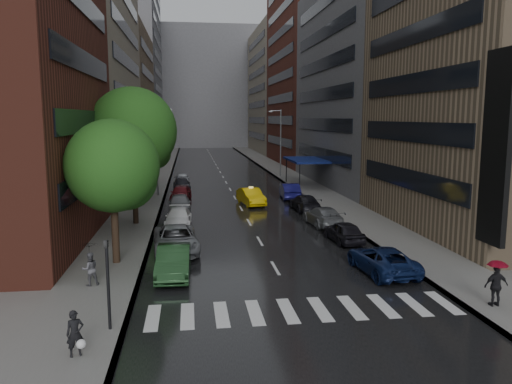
# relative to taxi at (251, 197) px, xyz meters

# --- Properties ---
(ground) EXTENTS (220.00, 220.00, 0.00)m
(ground) POSITION_rel_taxi_xyz_m (-1.11, -23.72, -0.78)
(ground) COLOR gray
(ground) RESTS_ON ground
(road) EXTENTS (14.00, 140.00, 0.01)m
(road) POSITION_rel_taxi_xyz_m (-1.11, 26.28, -0.77)
(road) COLOR black
(road) RESTS_ON ground
(sidewalk_left) EXTENTS (4.00, 140.00, 0.15)m
(sidewalk_left) POSITION_rel_taxi_xyz_m (-10.11, 26.28, -0.70)
(sidewalk_left) COLOR gray
(sidewalk_left) RESTS_ON ground
(sidewalk_right) EXTENTS (4.00, 140.00, 0.15)m
(sidewalk_right) POSITION_rel_taxi_xyz_m (7.89, 26.28, -0.70)
(sidewalk_right) COLOR gray
(sidewalk_right) RESTS_ON ground
(crosswalk) EXTENTS (13.15, 2.80, 0.01)m
(crosswalk) POSITION_rel_taxi_xyz_m (-0.91, -25.72, -0.77)
(crosswalk) COLOR silver
(crosswalk) RESTS_ON ground
(buildings_left) EXTENTS (8.00, 108.00, 38.00)m
(buildings_left) POSITION_rel_taxi_xyz_m (-16.11, 35.07, 15.21)
(buildings_left) COLOR maroon
(buildings_left) RESTS_ON ground
(buildings_right) EXTENTS (8.05, 109.10, 36.00)m
(buildings_right) POSITION_rel_taxi_xyz_m (13.89, 32.98, 14.25)
(buildings_right) COLOR #937A5B
(buildings_right) RESTS_ON ground
(building_far) EXTENTS (40.00, 14.00, 32.00)m
(building_far) POSITION_rel_taxi_xyz_m (-1.11, 94.28, 15.22)
(building_far) COLOR slate
(building_far) RESTS_ON ground
(tree_near) EXTENTS (5.03, 5.03, 8.02)m
(tree_near) POSITION_rel_taxi_xyz_m (-9.71, -17.95, 4.71)
(tree_near) COLOR #382619
(tree_near) RESTS_ON ground
(tree_mid) EXTENTS (6.47, 6.47, 10.32)m
(tree_mid) POSITION_rel_taxi_xyz_m (-9.71, -7.59, 6.29)
(tree_mid) COLOR #382619
(tree_mid) RESTS_ON ground
(tree_far) EXTENTS (4.77, 4.77, 7.60)m
(tree_far) POSITION_rel_taxi_xyz_m (-9.71, 5.94, 4.42)
(tree_far) COLOR #382619
(tree_far) RESTS_ON ground
(taxi) EXTENTS (2.44, 4.94, 1.56)m
(taxi) POSITION_rel_taxi_xyz_m (0.00, 0.00, 0.00)
(taxi) COLOR #E3B90B
(taxi) RESTS_ON ground
(parked_cars_left) EXTENTS (3.02, 40.10, 1.59)m
(parked_cars_left) POSITION_rel_taxi_xyz_m (-6.51, -4.80, -0.03)
(parked_cars_left) COLOR #1B3D1E
(parked_cars_left) RESTS_ON ground
(parked_cars_right) EXTENTS (2.71, 29.37, 1.57)m
(parked_cars_right) POSITION_rel_taxi_xyz_m (4.29, -9.71, -0.06)
(parked_cars_right) COLOR #0F1C46
(parked_cars_right) RESTS_ON ground
(ped_bag_walker) EXTENTS (0.70, 0.56, 1.58)m
(ped_bag_walker) POSITION_rel_taxi_xyz_m (-9.49, -29.00, 0.13)
(ped_bag_walker) COLOR black
(ped_bag_walker) RESTS_ON sidewalk_left
(ped_black_umbrella) EXTENTS (0.96, 0.98, 2.09)m
(ped_black_umbrella) POSITION_rel_taxi_xyz_m (-10.39, -21.71, 0.61)
(ped_black_umbrella) COLOR #535258
(ped_black_umbrella) RESTS_ON sidewalk_left
(ped_red_umbrella) EXTENTS (1.04, 0.82, 2.01)m
(ped_red_umbrella) POSITION_rel_taxi_xyz_m (7.16, -26.69, 0.55)
(ped_red_umbrella) COLOR black
(ped_red_umbrella) RESTS_ON sidewalk_right
(traffic_light) EXTENTS (0.18, 0.15, 3.45)m
(traffic_light) POSITION_rel_taxi_xyz_m (-8.71, -26.93, 1.45)
(traffic_light) COLOR black
(traffic_light) RESTS_ON sidewalk_left
(street_lamp_left) EXTENTS (1.74, 0.22, 9.00)m
(street_lamp_left) POSITION_rel_taxi_xyz_m (-8.83, 6.28, 4.11)
(street_lamp_left) COLOR gray
(street_lamp_left) RESTS_ON sidewalk_left
(street_lamp_right) EXTENTS (1.74, 0.22, 9.00)m
(street_lamp_right) POSITION_rel_taxi_xyz_m (6.61, 21.28, 4.11)
(street_lamp_right) COLOR gray
(street_lamp_right) RESTS_ON sidewalk_right
(awning) EXTENTS (4.00, 8.00, 3.12)m
(awning) POSITION_rel_taxi_xyz_m (7.87, 11.28, 2.36)
(awning) COLOR navy
(awning) RESTS_ON sidewalk_right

